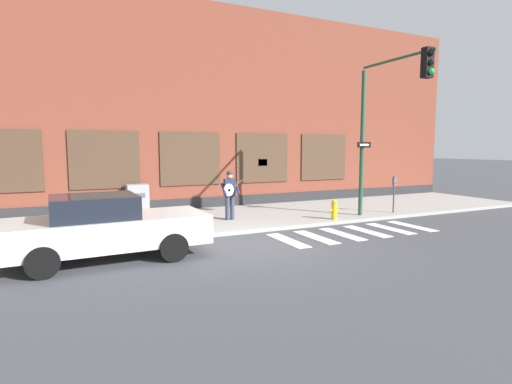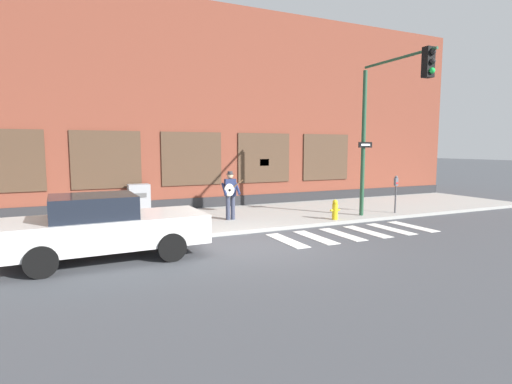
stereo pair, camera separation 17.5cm
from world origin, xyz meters
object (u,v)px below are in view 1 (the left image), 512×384
Objects in this scene: busker at (230,192)px; traffic_light at (386,110)px; fire_hydrant at (334,210)px; utility_box at (138,199)px; parking_meter at (394,188)px; red_car at (104,227)px.

busker is 5.97m from traffic_light.
traffic_light is at bearing -31.05° from fire_hydrant.
traffic_light is at bearing -34.06° from utility_box.
traffic_light is at bearing -145.96° from parking_meter.
busker is (4.34, 2.96, 0.31)m from red_car.
parking_meter reaches higher than red_car.
red_car is 3.24× the size of parking_meter.
parking_meter is (1.54, 1.04, -2.80)m from traffic_light.
busker is at bearing 168.29° from parking_meter.
utility_box is (-7.41, 5.01, -3.19)m from traffic_light.
busker reaches higher than parking_meter.
utility_box is at bearing 145.94° from traffic_light.
traffic_light is (9.08, 0.62, 3.10)m from red_car.
traffic_light is (4.73, -2.34, 2.79)m from busker.
fire_hydrant is at bearing -24.23° from busker.
busker is at bearing 34.32° from red_car.
traffic_light is 7.76× the size of fire_hydrant.
red_car is 0.86× the size of traffic_light.
fire_hydrant is (7.67, 1.47, -0.31)m from red_car.
red_car is 2.76× the size of busker.
fire_hydrant is (6.00, -4.16, -0.22)m from utility_box.
parking_meter is 1.28× the size of utility_box.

